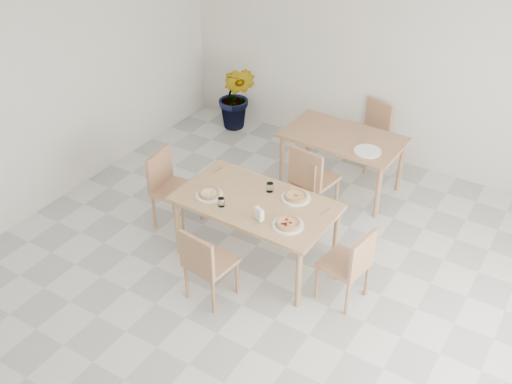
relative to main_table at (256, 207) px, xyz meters
The scene contains 21 objects.
main_table is the anchor object (origin of this frame).
chair_south 0.84m from the main_table, 95.07° to the right, with size 0.46×0.46×0.85m.
chair_north 0.86m from the main_table, 87.89° to the left, with size 0.52×0.52×0.81m.
chair_west 1.20m from the main_table, behind, with size 0.50×0.50×0.92m.
chair_east 1.15m from the main_table, ahead, with size 0.48×0.48×0.84m.
plate_margherita 0.42m from the main_table, 38.78° to the left, with size 0.31×0.31×0.02m, color white.
plate_mushroom 0.51m from the main_table, 159.44° to the right, with size 0.29×0.29×0.02m, color white.
plate_pepperoni 0.53m from the main_table, 21.75° to the right, with size 0.31×0.31×0.02m, color white.
pizza_margherita 0.43m from the main_table, 38.78° to the left, with size 0.28×0.28×0.03m.
pizza_mushroom 0.51m from the main_table, 159.44° to the right, with size 0.31×0.31×0.03m.
pizza_pepperoni 0.54m from the main_table, 21.75° to the right, with size 0.32×0.32×0.03m.
tumbler_a 0.38m from the main_table, 134.48° to the right, with size 0.07×0.07×0.09m, color white.
tumbler_b 0.27m from the main_table, 83.64° to the left, with size 0.07×0.07×0.10m, color white.
napkin_holder 0.35m from the main_table, 52.52° to the right, with size 0.14×0.11×0.14m.
fork_a 0.74m from the main_table, 157.16° to the left, with size 0.02×0.18×0.01m, color silver.
fork_b 0.72m from the main_table, 15.54° to the left, with size 0.01×0.18×0.01m, color silver.
second_table 1.77m from the main_table, 84.49° to the left, with size 1.48×0.87×0.75m.
chair_back_s 1.05m from the main_table, 83.60° to the left, with size 0.52×0.52×0.93m.
chair_back_n 2.59m from the main_table, 84.84° to the left, with size 0.55×0.55×0.87m.
plate_empty 1.66m from the main_table, 69.66° to the left, with size 0.32×0.32×0.02m, color white.
potted_plant 3.07m from the main_table, 127.24° to the left, with size 0.56×0.45×1.02m, color #2C641E.
Camera 1 is at (2.41, -3.60, 4.28)m, focal length 42.00 mm.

